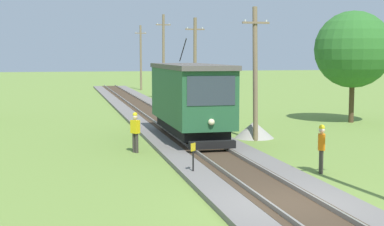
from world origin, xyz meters
TOP-DOWN VIEW (x-y plane):
  - ground_plane at (0.00, 0.00)m, footprint 260.00×260.00m
  - track_ballast at (0.00, 0.00)m, footprint 4.20×120.00m
  - sleeper_bed at (0.00, 0.00)m, footprint 2.04×120.00m
  - rail_left at (-0.72, 0.00)m, footprint 0.07×120.00m
  - rail_right at (0.72, 0.00)m, footprint 0.07×120.00m
  - red_tram at (0.00, 12.52)m, footprint 2.60×8.54m
  - utility_pole_near_tram at (3.27, 12.25)m, footprint 1.40×0.58m
  - utility_pole_mid at (3.27, 25.17)m, footprint 1.40×0.33m
  - utility_pole_far at (3.27, 37.93)m, footprint 1.40×0.36m
  - utility_pole_distant at (3.27, 53.39)m, footprint 1.40×0.33m
  - trackside_signal_marker at (-1.66, 4.79)m, footprint 0.21×0.21m
  - gravel_pile at (3.50, 12.96)m, footprint 2.02×2.02m
  - track_worker at (2.96, 4.19)m, footprint 0.37×0.44m
  - second_worker at (-3.04, 10.00)m, footprint 0.42×0.45m
  - tree_left_near at (11.70, 17.83)m, footprint 4.82×4.82m

SIDE VIEW (x-z plane):
  - ground_plane at x=0.00m, z-range 0.00..0.00m
  - track_ballast at x=0.00m, z-range 0.00..0.18m
  - sleeper_bed at x=0.00m, z-range 0.18..0.19m
  - rail_left at x=-0.72m, z-range 0.18..0.32m
  - rail_right at x=0.72m, z-range 0.18..0.32m
  - gravel_pile at x=3.50m, z-range 0.00..0.87m
  - trackside_signal_marker at x=-1.66m, z-range 0.08..1.26m
  - track_worker at x=2.96m, z-range 0.09..1.88m
  - second_worker at x=-3.04m, z-range 0.09..1.88m
  - red_tram at x=0.00m, z-range -0.20..4.59m
  - utility_pole_near_tram at x=3.27m, z-range 0.10..6.75m
  - utility_pole_mid at x=3.27m, z-range 0.10..7.02m
  - utility_pole_distant at x=3.27m, z-range 0.10..7.89m
  - utility_pole_far at x=3.27m, z-range 0.10..8.13m
  - tree_left_near at x=11.70m, z-range 1.09..8.11m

